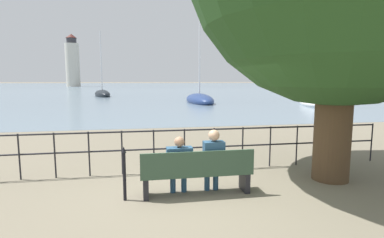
{
  "coord_description": "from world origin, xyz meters",
  "views": [
    {
      "loc": [
        -1.1,
        -5.56,
        2.21
      ],
      "look_at": [
        0.0,
        0.5,
        1.42
      ],
      "focal_mm": 28.0,
      "sensor_mm": 36.0,
      "label": 1
    }
  ],
  "objects_px": {
    "sailboat_2": "(102,94)",
    "harbor_lighthouse": "(72,62)",
    "closed_umbrella": "(124,170)",
    "seated_person_left": "(179,163)",
    "seated_person_right": "(213,158)",
    "park_bench": "(197,173)",
    "sailboat_0": "(312,102)",
    "sailboat_1": "(199,99)"
  },
  "relations": [
    {
      "from": "sailboat_2",
      "to": "harbor_lighthouse",
      "type": "distance_m",
      "value": 82.99
    },
    {
      "from": "harbor_lighthouse",
      "to": "closed_umbrella",
      "type": "bearing_deg",
      "value": -78.38
    },
    {
      "from": "seated_person_left",
      "to": "seated_person_right",
      "type": "distance_m",
      "value": 0.68
    },
    {
      "from": "park_bench",
      "to": "closed_umbrella",
      "type": "xyz_separation_m",
      "value": [
        -1.37,
        -0.02,
        0.13
      ]
    },
    {
      "from": "closed_umbrella",
      "to": "sailboat_2",
      "type": "height_order",
      "value": "sailboat_2"
    },
    {
      "from": "seated_person_right",
      "to": "closed_umbrella",
      "type": "bearing_deg",
      "value": -176.84
    },
    {
      "from": "seated_person_left",
      "to": "sailboat_2",
      "type": "bearing_deg",
      "value": 98.44
    },
    {
      "from": "seated_person_left",
      "to": "closed_umbrella",
      "type": "height_order",
      "value": "seated_person_left"
    },
    {
      "from": "closed_umbrella",
      "to": "park_bench",
      "type": "bearing_deg",
      "value": 0.63
    },
    {
      "from": "harbor_lighthouse",
      "to": "sailboat_0",
      "type": "bearing_deg",
      "value": -68.07
    },
    {
      "from": "closed_umbrella",
      "to": "sailboat_1",
      "type": "bearing_deg",
      "value": 75.18
    },
    {
      "from": "seated_person_left",
      "to": "sailboat_2",
      "type": "height_order",
      "value": "sailboat_2"
    },
    {
      "from": "seated_person_right",
      "to": "harbor_lighthouse",
      "type": "distance_m",
      "value": 121.91
    },
    {
      "from": "sailboat_1",
      "to": "sailboat_2",
      "type": "xyz_separation_m",
      "value": [
        -11.13,
        14.44,
        -0.01
      ]
    },
    {
      "from": "seated_person_left",
      "to": "sailboat_1",
      "type": "bearing_deg",
      "value": 77.43
    },
    {
      "from": "seated_person_left",
      "to": "harbor_lighthouse",
      "type": "bearing_deg",
      "value": 102.11
    },
    {
      "from": "sailboat_0",
      "to": "sailboat_2",
      "type": "distance_m",
      "value": 28.33
    },
    {
      "from": "sailboat_1",
      "to": "harbor_lighthouse",
      "type": "distance_m",
      "value": 99.87
    },
    {
      "from": "park_bench",
      "to": "seated_person_right",
      "type": "height_order",
      "value": "seated_person_right"
    },
    {
      "from": "park_bench",
      "to": "harbor_lighthouse",
      "type": "xyz_separation_m",
      "value": [
        -25.82,
        118.83,
        8.92
      ]
    },
    {
      "from": "sailboat_2",
      "to": "park_bench",
      "type": "bearing_deg",
      "value": -96.48
    },
    {
      "from": "seated_person_right",
      "to": "sailboat_2",
      "type": "relative_size",
      "value": 0.13
    },
    {
      "from": "sailboat_1",
      "to": "sailboat_2",
      "type": "distance_m",
      "value": 18.23
    },
    {
      "from": "sailboat_0",
      "to": "harbor_lighthouse",
      "type": "bearing_deg",
      "value": 128.19
    },
    {
      "from": "closed_umbrella",
      "to": "harbor_lighthouse",
      "type": "height_order",
      "value": "harbor_lighthouse"
    },
    {
      "from": "seated_person_left",
      "to": "sailboat_1",
      "type": "height_order",
      "value": "sailboat_1"
    },
    {
      "from": "park_bench",
      "to": "sailboat_1",
      "type": "height_order",
      "value": "sailboat_1"
    },
    {
      "from": "sailboat_0",
      "to": "sailboat_2",
      "type": "xyz_separation_m",
      "value": [
        -20.41,
        19.65,
        0.05
      ]
    },
    {
      "from": "seated_person_right",
      "to": "sailboat_0",
      "type": "height_order",
      "value": "sailboat_0"
    },
    {
      "from": "park_bench",
      "to": "harbor_lighthouse",
      "type": "distance_m",
      "value": 121.93
    },
    {
      "from": "sailboat_1",
      "to": "closed_umbrella",
      "type": "bearing_deg",
      "value": -106.25
    },
    {
      "from": "seated_person_left",
      "to": "closed_umbrella",
      "type": "bearing_deg",
      "value": -174.69
    },
    {
      "from": "seated_person_left",
      "to": "sailboat_0",
      "type": "bearing_deg",
      "value": 52.31
    },
    {
      "from": "sailboat_0",
      "to": "seated_person_left",
      "type": "bearing_deg",
      "value": -111.43
    },
    {
      "from": "seated_person_left",
      "to": "seated_person_right",
      "type": "bearing_deg",
      "value": -0.16
    },
    {
      "from": "sailboat_2",
      "to": "seated_person_right",
      "type": "bearing_deg",
      "value": -95.97
    },
    {
      "from": "sailboat_2",
      "to": "sailboat_0",
      "type": "bearing_deg",
      "value": -59.31
    },
    {
      "from": "park_bench",
      "to": "sailboat_2",
      "type": "bearing_deg",
      "value": 98.91
    },
    {
      "from": "sailboat_0",
      "to": "sailboat_2",
      "type": "bearing_deg",
      "value": 152.34
    },
    {
      "from": "closed_umbrella",
      "to": "sailboat_2",
      "type": "relative_size",
      "value": 0.11
    },
    {
      "from": "sailboat_2",
      "to": "closed_umbrella",
      "type": "bearing_deg",
      "value": -98.48
    },
    {
      "from": "sailboat_1",
      "to": "park_bench",
      "type": "bearing_deg",
      "value": -103.19
    }
  ]
}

